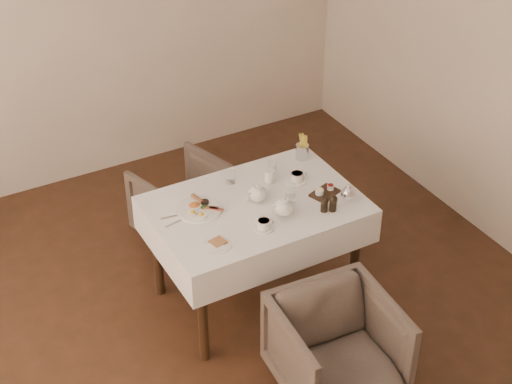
{
  "coord_description": "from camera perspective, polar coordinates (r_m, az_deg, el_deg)",
  "views": [
    {
      "loc": [
        -1.48,
        -2.93,
        3.53
      ],
      "look_at": [
        0.45,
        0.53,
        0.82
      ],
      "focal_mm": 55.0,
      "sensor_mm": 36.0,
      "label": 1
    }
  ],
  "objects": [
    {
      "name": "teapot_centre",
      "position": [
        4.79,
        0.09,
        -0.06
      ],
      "size": [
        0.17,
        0.14,
        0.13
      ],
      "primitive_type": null,
      "rotation": [
        0.0,
        0.0,
        0.12
      ],
      "color": "white",
      "rests_on": "table"
    },
    {
      "name": "fries_cup",
      "position": [
        5.22,
        3.38,
        3.22
      ],
      "size": [
        0.09,
        0.09,
        0.19
      ],
      "rotation": [
        0.0,
        0.0,
        0.41
      ],
      "color": "silver",
      "rests_on": "table"
    },
    {
      "name": "condiment_board",
      "position": [
        4.91,
        4.99,
        -0.01
      ],
      "size": [
        0.21,
        0.17,
        0.05
      ],
      "rotation": [
        0.0,
        0.0,
        0.32
      ],
      "color": "black",
      "rests_on": "table"
    },
    {
      "name": "armchair_near",
      "position": [
        4.53,
        5.91,
        -11.27
      ],
      "size": [
        0.7,
        0.71,
        0.61
      ],
      "primitive_type": "imported",
      "rotation": [
        0.0,
        0.0,
        -0.08
      ],
      "color": "#4E4139",
      "rests_on": "ground"
    },
    {
      "name": "silver_pot",
      "position": [
        4.84,
        6.72,
        -0.05
      ],
      "size": [
        0.14,
        0.12,
        0.12
      ],
      "primitive_type": null,
      "rotation": [
        0.0,
        0.0,
        -0.32
      ],
      "color": "white",
      "rests_on": "table"
    },
    {
      "name": "pepper_mill_left",
      "position": [
        4.73,
        4.99,
        -0.87
      ],
      "size": [
        0.06,
        0.06,
        0.11
      ],
      "primitive_type": null,
      "rotation": [
        0.0,
        0.0,
        -0.15
      ],
      "color": "black",
      "rests_on": "table"
    },
    {
      "name": "teacup_far",
      "position": [
        5.01,
        3.0,
        1.06
      ],
      "size": [
        0.13,
        0.13,
        0.06
      ],
      "rotation": [
        0.0,
        0.0,
        -0.21
      ],
      "color": "white",
      "rests_on": "table"
    },
    {
      "name": "glass_mid",
      "position": [
        4.85,
        2.53,
        0.08
      ],
      "size": [
        0.07,
        0.07,
        0.09
      ],
      "primitive_type": "cylinder",
      "rotation": [
        0.0,
        0.0,
        0.03
      ],
      "color": "silver",
      "rests_on": "table"
    },
    {
      "name": "creamer",
      "position": [
        4.99,
        1.04,
        1.2
      ],
      "size": [
        0.09,
        0.09,
        0.08
      ],
      "primitive_type": "cylinder",
      "rotation": [
        0.0,
        0.0,
        -0.33
      ],
      "color": "white",
      "rests_on": "table"
    },
    {
      "name": "pepper_mill_right",
      "position": [
        4.74,
        5.62,
        -0.8
      ],
      "size": [
        0.06,
        0.06,
        0.11
      ],
      "primitive_type": null,
      "rotation": [
        0.0,
        0.0,
        0.09
      ],
      "color": "black",
      "rests_on": "table"
    },
    {
      "name": "cutlery_knife",
      "position": [
        4.68,
        -5.72,
        -2.15
      ],
      "size": [
        0.18,
        0.05,
        0.0
      ],
      "primitive_type": "cube",
      "rotation": [
        0.0,
        0.0,
        1.76
      ],
      "color": "silver",
      "rests_on": "table"
    },
    {
      "name": "armchair_far",
      "position": [
        5.68,
        -5.18,
        -0.69
      ],
      "size": [
        0.76,
        0.77,
        0.56
      ],
      "primitive_type": "imported",
      "rotation": [
        0.0,
        0.0,
        3.43
      ],
      "color": "#4E4139",
      "rests_on": "ground"
    },
    {
      "name": "table",
      "position": [
        4.88,
        -0.05,
        -1.97
      ],
      "size": [
        1.28,
        0.88,
        0.75
      ],
      "color": "black",
      "rests_on": "ground"
    },
    {
      "name": "teacup_near",
      "position": [
        4.59,
        0.57,
        -2.41
      ],
      "size": [
        0.12,
        0.12,
        0.06
      ],
      "rotation": [
        0.0,
        0.0,
        -0.17
      ],
      "color": "white",
      "rests_on": "table"
    },
    {
      "name": "side_plate",
      "position": [
        4.47,
        -2.9,
        -3.88
      ],
      "size": [
        0.17,
        0.17,
        0.02
      ],
      "rotation": [
        0.0,
        0.0,
        0.02
      ],
      "color": "white",
      "rests_on": "table"
    },
    {
      "name": "cutlery_fork",
      "position": [
        4.73,
        -5.75,
        -1.71
      ],
      "size": [
        0.21,
        0.05,
        0.0
      ],
      "primitive_type": "cube",
      "rotation": [
        0.0,
        0.0,
        1.43
      ],
      "color": "silver",
      "rests_on": "table"
    },
    {
      "name": "breakfast_plate",
      "position": [
        4.77,
        -4.16,
        -1.18
      ],
      "size": [
        0.28,
        0.28,
        0.04
      ],
      "rotation": [
        0.0,
        0.0,
        -0.24
      ],
      "color": "white",
      "rests_on": "table"
    },
    {
      "name": "glass_left",
      "position": [
        4.98,
        -1.88,
        1.1
      ],
      "size": [
        0.07,
        0.07,
        0.09
      ],
      "primitive_type": "cylinder",
      "rotation": [
        0.0,
        0.0,
        0.11
      ],
      "color": "silver",
      "rests_on": "table"
    },
    {
      "name": "glass_right",
      "position": [
        5.08,
        1.13,
        1.89
      ],
      "size": [
        0.08,
        0.08,
        0.09
      ],
      "primitive_type": "cylinder",
      "rotation": [
        0.0,
        0.0,
        -0.21
      ],
      "color": "silver",
      "rests_on": "table"
    },
    {
      "name": "teapot_front",
      "position": [
        4.68,
        2.04,
        -1.02
      ],
      "size": [
        0.18,
        0.14,
        0.14
      ],
      "primitive_type": null,
      "rotation": [
        0.0,
        0.0,
        -0.06
      ],
      "color": "white",
      "rests_on": "table"
    }
  ]
}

